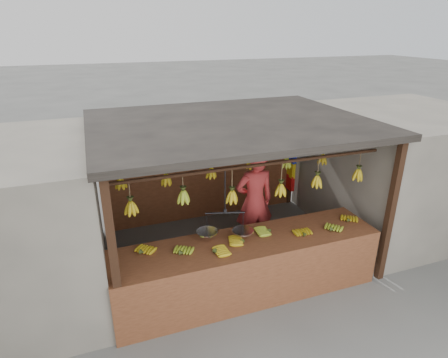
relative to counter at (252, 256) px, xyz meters
name	(u,v)px	position (x,y,z in m)	size (l,w,h in m)	color
ground	(230,252)	(0.13, 1.24, -0.72)	(80.00, 80.00, 0.00)	#5B5B57
stall	(223,141)	(0.13, 1.57, 1.25)	(4.30, 3.30, 2.40)	black
neighbor_right	(400,168)	(3.73, 1.24, 0.43)	(3.00, 3.00, 2.30)	slate
counter	(252,256)	(0.00, 0.00, 0.00)	(3.93, 0.89, 0.96)	brown
hanging_bananas	(230,168)	(0.13, 1.24, 0.89)	(3.65, 2.21, 0.39)	#B59513
balance_scale	(225,229)	(-0.32, 0.24, 0.38)	(0.79, 0.45, 0.96)	black
vendor	(254,202)	(0.57, 1.20, 0.23)	(0.69, 0.45, 1.89)	#BF3333
bag_bundles	(292,163)	(2.07, 2.59, 0.29)	(0.08, 0.26, 1.23)	#199926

